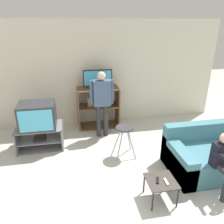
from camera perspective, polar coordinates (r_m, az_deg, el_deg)
The scene contains 11 objects.
wall_back at distance 5.60m, azimuth -3.99°, elevation 9.83°, with size 6.40×0.06×2.60m.
tv_stand at distance 4.97m, azimuth -18.17°, elevation -6.21°, with size 0.95×0.59×0.48m.
television_main at distance 4.74m, azimuth -18.89°, elevation -0.86°, with size 0.72×0.57×0.53m.
media_shelf at distance 5.53m, azimuth -3.64°, elevation 1.26°, with size 1.03×0.49×1.03m.
television_flat at distance 5.33m, azimuth -3.75°, elevation 8.52°, with size 0.70×0.20×0.44m.
folding_stool at distance 4.32m, azimuth 3.33°, elevation -5.33°, with size 0.41×0.40×0.64m.
snack_table at distance 3.50m, azimuth 12.66°, elevation -17.57°, with size 0.43×0.43×0.36m.
remote_control_black at distance 3.45m, azimuth 11.84°, elevation -17.03°, with size 0.04×0.14×0.02m, color black.
remote_control_white at distance 3.45m, azimuth 13.97°, elevation -17.27°, with size 0.04×0.14×0.02m, color silver.
couch at distance 4.41m, azimuth 23.65°, elevation -10.48°, with size 1.42×0.99×0.78m.
person_standing_adult at distance 4.90m, azimuth -2.70°, elevation 3.48°, with size 0.53×0.20×1.54m.
Camera 1 is at (-0.64, -1.99, 2.55)m, focal length 35.00 mm.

